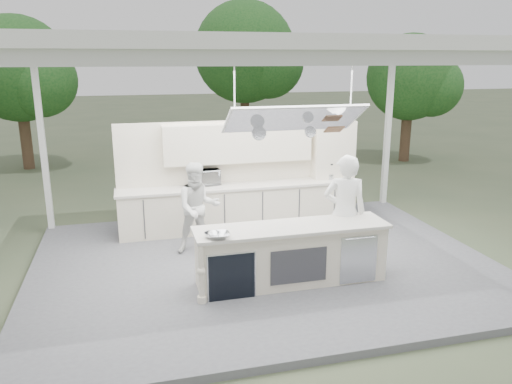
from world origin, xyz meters
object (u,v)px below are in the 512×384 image
object	(u,v)px
demo_island	(290,254)
back_counter	(240,206)
head_chef	(345,212)
sous_chef	(198,208)

from	to	relation	value
demo_island	back_counter	size ratio (longest dim) A/B	0.61
back_counter	head_chef	size ratio (longest dim) A/B	2.57
demo_island	head_chef	world-z (taller)	head_chef
demo_island	back_counter	xyz separation A→B (m)	(-0.18, 2.81, 0.00)
demo_island	sous_chef	world-z (taller)	sous_chef
head_chef	demo_island	bearing A→B (deg)	33.73
head_chef	sous_chef	bearing A→B (deg)	-15.42
demo_island	head_chef	xyz separation A→B (m)	(1.07, 0.36, 0.51)
demo_island	head_chef	size ratio (longest dim) A/B	1.57
demo_island	sous_chef	bearing A→B (deg)	125.37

